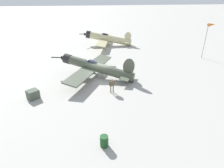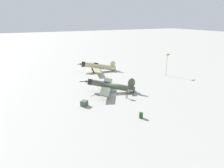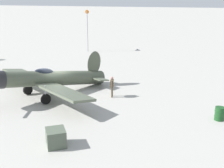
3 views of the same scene
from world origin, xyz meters
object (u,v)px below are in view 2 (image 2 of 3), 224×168
(airplane_foreground, at_px, (110,85))
(equipment_crate, at_px, (84,103))
(fuel_drum, at_px, (141,115))
(ground_crew_mechanic, at_px, (127,94))
(airplane_mid_apron, at_px, (97,66))
(windsock_mast, at_px, (169,55))

(airplane_foreground, bearing_deg, equipment_crate, 61.99)
(airplane_foreground, xyz_separation_m, fuel_drum, (0.93, 13.24, -1.00))
(fuel_drum, bearing_deg, airplane_foreground, -94.01)
(ground_crew_mechanic, xyz_separation_m, equipment_crate, (8.77, -0.39, -0.55))
(ground_crew_mechanic, xyz_separation_m, fuel_drum, (2.26, 8.28, -0.58))
(airplane_foreground, distance_m, airplane_mid_apron, 18.31)
(airplane_mid_apron, relative_size, equipment_crate, 8.59)
(airplane_mid_apron, distance_m, windsock_mast, 20.68)
(windsock_mast, bearing_deg, airplane_foreground, 13.87)
(airplane_foreground, height_order, ground_crew_mechanic, airplane_foreground)
(airplane_mid_apron, bearing_deg, windsock_mast, 157.47)
(ground_crew_mechanic, distance_m, windsock_mast, 22.23)
(equipment_crate, bearing_deg, fuel_drum, 126.89)
(equipment_crate, relative_size, fuel_drum, 1.66)
(fuel_drum, xyz_separation_m, windsock_mast, (-21.58, -18.34, 5.03))
(ground_crew_mechanic, height_order, fuel_drum, ground_crew_mechanic)
(airplane_foreground, xyz_separation_m, ground_crew_mechanic, (-1.33, 4.96, -0.42))
(ground_crew_mechanic, bearing_deg, windsock_mast, 106.05)
(windsock_mast, bearing_deg, ground_crew_mechanic, 27.51)
(airplane_mid_apron, bearing_deg, fuel_drum, 95.44)
(airplane_mid_apron, height_order, equipment_crate, airplane_mid_apron)
(equipment_crate, relative_size, windsock_mast, 0.25)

